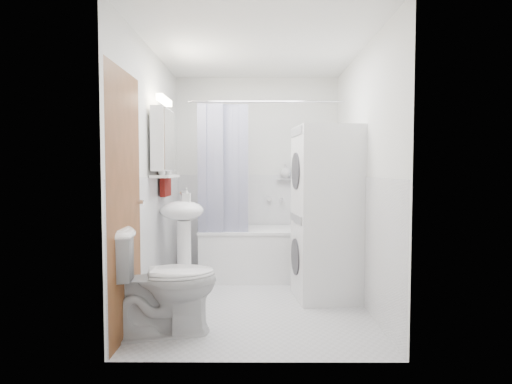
{
  "coord_description": "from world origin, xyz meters",
  "views": [
    {
      "loc": [
        0.0,
        -4.04,
        1.26
      ],
      "look_at": [
        -0.01,
        0.15,
        1.04
      ],
      "focal_mm": 30.0,
      "sensor_mm": 36.0,
      "label": 1
    }
  ],
  "objects_px": {
    "bathtub": "(266,250)",
    "sink": "(183,225)",
    "toilet": "(163,281)",
    "washer_dryer": "(326,213)"
  },
  "relations": [
    {
      "from": "toilet",
      "to": "washer_dryer",
      "type": "bearing_deg",
      "value": -71.65
    },
    {
      "from": "washer_dryer",
      "to": "sink",
      "type": "bearing_deg",
      "value": 167.38
    },
    {
      "from": "bathtub",
      "to": "sink",
      "type": "xyz_separation_m",
      "value": [
        -0.86,
        -0.66,
        0.38
      ]
    },
    {
      "from": "sink",
      "to": "toilet",
      "type": "distance_m",
      "value": 1.11
    },
    {
      "from": "sink",
      "to": "washer_dryer",
      "type": "bearing_deg",
      "value": -6.21
    },
    {
      "from": "washer_dryer",
      "to": "bathtub",
      "type": "bearing_deg",
      "value": 118.71
    },
    {
      "from": "bathtub",
      "to": "sink",
      "type": "height_order",
      "value": "sink"
    },
    {
      "from": "bathtub",
      "to": "washer_dryer",
      "type": "relative_size",
      "value": 0.9
    },
    {
      "from": "sink",
      "to": "toilet",
      "type": "bearing_deg",
      "value": -88.19
    },
    {
      "from": "bathtub",
      "to": "toilet",
      "type": "distance_m",
      "value": 1.92
    }
  ]
}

